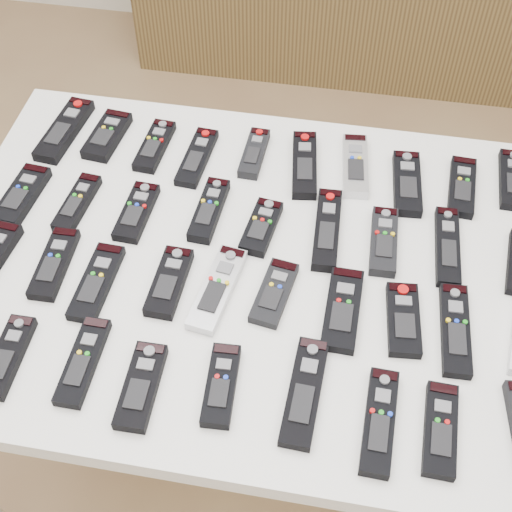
% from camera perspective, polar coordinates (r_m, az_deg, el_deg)
% --- Properties ---
extents(ground, '(4.00, 4.00, 0.00)m').
position_cam_1_polar(ground, '(2.06, -2.28, -13.96)').
color(ground, '#8A6446').
rests_on(ground, ground).
extents(table, '(1.25, 0.88, 0.78)m').
position_cam_1_polar(table, '(1.43, 0.00, -1.97)').
color(table, white).
rests_on(table, ground).
extents(remote_0, '(0.08, 0.21, 0.02)m').
position_cam_1_polar(remote_0, '(1.70, -15.08, 9.71)').
color(remote_0, black).
rests_on(remote_0, table).
extents(remote_1, '(0.08, 0.16, 0.02)m').
position_cam_1_polar(remote_1, '(1.66, -11.83, 9.41)').
color(remote_1, black).
rests_on(remote_1, table).
extents(remote_2, '(0.06, 0.16, 0.02)m').
position_cam_1_polar(remote_2, '(1.62, -8.12, 8.71)').
color(remote_2, black).
rests_on(remote_2, table).
extents(remote_3, '(0.06, 0.18, 0.02)m').
position_cam_1_polar(remote_3, '(1.59, -4.74, 7.87)').
color(remote_3, black).
rests_on(remote_3, table).
extents(remote_4, '(0.05, 0.15, 0.02)m').
position_cam_1_polar(remote_4, '(1.59, -0.15, 8.22)').
color(remote_4, black).
rests_on(remote_4, table).
extents(remote_5, '(0.08, 0.20, 0.02)m').
position_cam_1_polar(remote_5, '(1.56, 3.90, 7.30)').
color(remote_5, black).
rests_on(remote_5, table).
extents(remote_6, '(0.07, 0.18, 0.02)m').
position_cam_1_polar(remote_6, '(1.57, 7.93, 7.15)').
color(remote_6, '#B7B7BC').
rests_on(remote_6, table).
extents(remote_7, '(0.07, 0.18, 0.02)m').
position_cam_1_polar(remote_7, '(1.55, 11.99, 5.70)').
color(remote_7, black).
rests_on(remote_7, table).
extents(remote_8, '(0.06, 0.17, 0.02)m').
position_cam_1_polar(remote_8, '(1.57, 16.15, 5.33)').
color(remote_8, black).
rests_on(remote_8, table).
extents(remote_10, '(0.07, 0.17, 0.02)m').
position_cam_1_polar(remote_10, '(1.57, -18.23, 4.63)').
color(remote_10, black).
rests_on(remote_10, table).
extents(remote_11, '(0.06, 0.16, 0.02)m').
position_cam_1_polar(remote_11, '(1.52, -14.12, 4.13)').
color(remote_11, black).
rests_on(remote_11, table).
extents(remote_12, '(0.06, 0.16, 0.02)m').
position_cam_1_polar(remote_12, '(1.48, -9.54, 3.49)').
color(remote_12, black).
rests_on(remote_12, table).
extents(remote_13, '(0.06, 0.17, 0.02)m').
position_cam_1_polar(remote_13, '(1.47, -3.77, 3.68)').
color(remote_13, black).
rests_on(remote_13, table).
extents(remote_14, '(0.07, 0.14, 0.02)m').
position_cam_1_polar(remote_14, '(1.43, 0.42, 2.32)').
color(remote_14, black).
rests_on(remote_14, table).
extents(remote_15, '(0.06, 0.21, 0.02)m').
position_cam_1_polar(remote_15, '(1.44, 5.70, 2.14)').
color(remote_15, black).
rests_on(remote_15, table).
extents(remote_16, '(0.05, 0.17, 0.02)m').
position_cam_1_polar(remote_16, '(1.43, 10.18, 1.16)').
color(remote_16, black).
rests_on(remote_16, table).
extents(remote_17, '(0.05, 0.19, 0.02)m').
position_cam_1_polar(remote_17, '(1.45, 15.07, 0.74)').
color(remote_17, black).
rests_on(remote_17, table).
extents(remote_20, '(0.06, 0.17, 0.02)m').
position_cam_1_polar(remote_20, '(1.43, -15.84, -0.58)').
color(remote_20, black).
rests_on(remote_20, table).
extents(remote_21, '(0.06, 0.18, 0.02)m').
position_cam_1_polar(remote_21, '(1.38, -12.63, -2.07)').
color(remote_21, black).
rests_on(remote_21, table).
extents(remote_22, '(0.06, 0.16, 0.02)m').
position_cam_1_polar(remote_22, '(1.35, -6.96, -2.09)').
color(remote_22, black).
rests_on(remote_22, table).
extents(remote_23, '(0.08, 0.20, 0.02)m').
position_cam_1_polar(remote_23, '(1.34, -3.11, -2.64)').
color(remote_23, '#B7B7BC').
rests_on(remote_23, table).
extents(remote_24, '(0.08, 0.15, 0.02)m').
position_cam_1_polar(remote_24, '(1.33, 1.47, -2.96)').
color(remote_24, black).
rests_on(remote_24, table).
extents(remote_25, '(0.06, 0.18, 0.02)m').
position_cam_1_polar(remote_25, '(1.32, 6.93, -4.27)').
color(remote_25, black).
rests_on(remote_25, table).
extents(remote_26, '(0.07, 0.16, 0.02)m').
position_cam_1_polar(remote_26, '(1.32, 11.71, -5.00)').
color(remote_26, black).
rests_on(remote_26, table).
extents(remote_27, '(0.06, 0.19, 0.02)m').
position_cam_1_polar(remote_27, '(1.33, 15.65, -5.70)').
color(remote_27, black).
rests_on(remote_27, table).
extents(remote_30, '(0.05, 0.16, 0.02)m').
position_cam_1_polar(remote_30, '(1.33, -19.25, -7.60)').
color(remote_30, black).
rests_on(remote_30, table).
extents(remote_31, '(0.05, 0.17, 0.02)m').
position_cam_1_polar(remote_31, '(1.29, -13.67, -8.19)').
color(remote_31, black).
rests_on(remote_31, table).
extents(remote_32, '(0.06, 0.16, 0.02)m').
position_cam_1_polar(remote_32, '(1.24, -9.18, -10.24)').
color(remote_32, black).
rests_on(remote_32, table).
extents(remote_33, '(0.06, 0.15, 0.02)m').
position_cam_1_polar(remote_33, '(1.23, -2.81, -10.28)').
color(remote_33, black).
rests_on(remote_33, table).
extents(remote_34, '(0.06, 0.21, 0.02)m').
position_cam_1_polar(remote_34, '(1.22, 3.90, -10.80)').
color(remote_34, black).
rests_on(remote_34, table).
extents(remote_35, '(0.05, 0.19, 0.02)m').
position_cam_1_polar(remote_35, '(1.21, 9.85, -12.92)').
color(remote_35, black).
rests_on(remote_35, table).
extents(remote_36, '(0.06, 0.16, 0.02)m').
position_cam_1_polar(remote_36, '(1.23, 14.54, -13.29)').
color(remote_36, black).
rests_on(remote_36, table).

